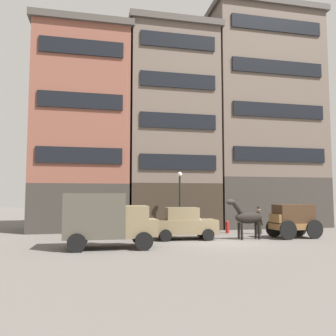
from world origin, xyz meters
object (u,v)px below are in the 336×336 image
object	(u,v)px
sedan_dark	(184,223)
pedestrian_officer	(259,219)
draft_horse	(247,217)
streetlamp_curbside	(180,193)
delivery_truck_near	(107,218)
cargo_wagon	(293,219)
fire_hydrant_curbside	(227,227)

from	to	relation	value
sedan_dark	pedestrian_officer	bearing A→B (deg)	15.23
draft_horse	streetlamp_curbside	distance (m)	5.18
delivery_truck_near	sedan_dark	distance (m)	5.16
draft_horse	pedestrian_officer	xyz separation A→B (m)	(1.89, 2.27, -0.29)
cargo_wagon	delivery_truck_near	xyz separation A→B (m)	(-10.99, -1.77, 0.28)
streetlamp_curbside	cargo_wagon	bearing A→B (deg)	-33.61
delivery_truck_near	streetlamp_curbside	size ratio (longest dim) A/B	1.07
cargo_wagon	fire_hydrant_curbside	xyz separation A→B (m)	(-2.84, 3.35, -0.72)
delivery_truck_near	streetlamp_curbside	xyz separation A→B (m)	(5.02, 5.74, 1.25)
cargo_wagon	pedestrian_officer	size ratio (longest dim) A/B	1.67
delivery_truck_near	streetlamp_curbside	world-z (taller)	streetlamp_curbside
pedestrian_officer	streetlamp_curbside	world-z (taller)	streetlamp_curbside
pedestrian_officer	sedan_dark	bearing A→B (deg)	-164.77
cargo_wagon	sedan_dark	world-z (taller)	cargo_wagon
sedan_dark	streetlamp_curbside	bearing A→B (deg)	79.89
cargo_wagon	draft_horse	size ratio (longest dim) A/B	1.28
draft_horse	delivery_truck_near	bearing A→B (deg)	-167.60
delivery_truck_near	pedestrian_officer	world-z (taller)	delivery_truck_near
draft_horse	streetlamp_curbside	xyz separation A→B (m)	(-3.02, 3.97, 1.40)
delivery_truck_near	draft_horse	bearing A→B (deg)	12.40
cargo_wagon	delivery_truck_near	distance (m)	11.13
sedan_dark	streetlamp_curbside	world-z (taller)	streetlamp_curbside
sedan_dark	fire_hydrant_curbside	distance (m)	4.53
draft_horse	fire_hydrant_curbside	bearing A→B (deg)	88.04
sedan_dark	draft_horse	bearing A→B (deg)	-12.29
delivery_truck_near	cargo_wagon	bearing A→B (deg)	9.16
cargo_wagon	streetlamp_curbside	bearing A→B (deg)	146.39
cargo_wagon	draft_horse	distance (m)	2.95
pedestrian_officer	fire_hydrant_curbside	bearing A→B (deg)	148.74
pedestrian_officer	cargo_wagon	bearing A→B (deg)	-64.97
delivery_truck_near	streetlamp_curbside	distance (m)	7.73
delivery_truck_near	fire_hydrant_curbside	size ratio (longest dim) A/B	5.30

